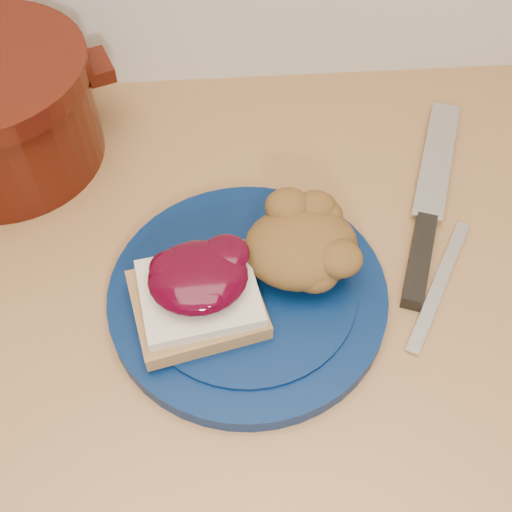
{
  "coord_description": "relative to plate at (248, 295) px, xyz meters",
  "views": [
    {
      "loc": [
        0.01,
        1.07,
        1.47
      ],
      "look_at": [
        0.03,
        1.45,
        0.95
      ],
      "focal_mm": 45.0,
      "sensor_mm": 36.0,
      "label": 1
    }
  ],
  "objects": [
    {
      "name": "sandwich",
      "position": [
        -0.05,
        -0.02,
        0.04
      ],
      "size": [
        0.14,
        0.13,
        0.06
      ],
      "rotation": [
        0.0,
        0.0,
        0.12
      ],
      "color": "olive",
      "rests_on": "plate"
    },
    {
      "name": "base_cabinet",
      "position": [
        -0.02,
        0.07,
        -0.48
      ],
      "size": [
        4.0,
        0.6,
        0.86
      ],
      "primitive_type": "cube",
      "color": "beige",
      "rests_on": "floor"
    },
    {
      "name": "butter_knife",
      "position": [
        0.2,
        0.0,
        -0.01
      ],
      "size": [
        0.11,
        0.16,
        0.0
      ],
      "primitive_type": "cube",
      "rotation": [
        0.0,
        0.0,
        1.03
      ],
      "color": "silver",
      "rests_on": "wood_countertop"
    },
    {
      "name": "stuffing_mound",
      "position": [
        0.06,
        0.03,
        0.04
      ],
      "size": [
        0.13,
        0.11,
        0.06
      ],
      "primitive_type": "ellipsoid",
      "rotation": [
        0.0,
        0.0,
        0.12
      ],
      "color": "brown",
      "rests_on": "plate"
    },
    {
      "name": "chef_knife",
      "position": [
        0.2,
        0.07,
        -0.0
      ],
      "size": [
        0.14,
        0.31,
        0.02
      ],
      "rotation": [
        0.0,
        0.0,
        1.21
      ],
      "color": "black",
      "rests_on": "wood_countertop"
    },
    {
      "name": "plate",
      "position": [
        0.0,
        0.0,
        0.0
      ],
      "size": [
        0.32,
        0.32,
        0.02
      ],
      "primitive_type": "cylinder",
      "rotation": [
        0.0,
        0.0,
        0.12
      ],
      "color": "#04183F",
      "rests_on": "wood_countertop"
    }
  ]
}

